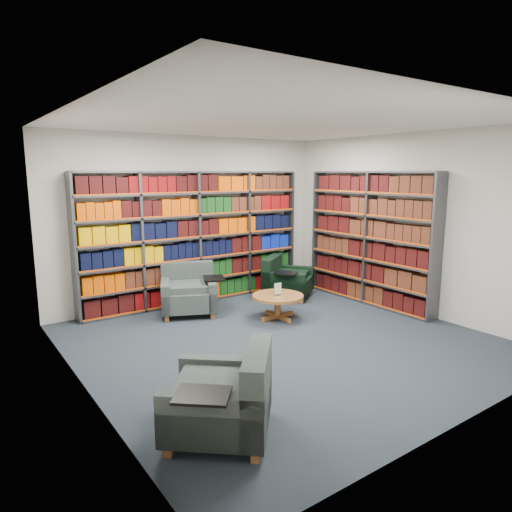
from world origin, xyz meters
TOP-DOWN VIEW (x-y plane):
  - room_shell at (0.00, 0.00)m, footprint 5.02×5.02m
  - bookshelf_back at (0.00, 2.34)m, footprint 4.00×0.28m
  - bookshelf_right at (2.34, 0.60)m, footprint 0.28×2.50m
  - chair_teal_left at (-0.42, 1.87)m, footprint 1.13×1.11m
  - chair_green_right at (1.39, 1.70)m, footprint 1.09×1.09m
  - chair_teal_front at (-1.74, -1.46)m, footprint 1.18×1.18m
  - coffee_table at (0.53, 0.78)m, footprint 0.78×0.78m

SIDE VIEW (x-z plane):
  - chair_green_right at x=1.39m, z-range -0.07..0.64m
  - coffee_table at x=0.53m, z-range 0.02..0.57m
  - chair_teal_left at x=-0.42m, z-range -0.07..0.69m
  - chair_teal_front at x=-1.74m, z-range -0.07..0.69m
  - bookshelf_back at x=0.00m, z-range 0.00..2.20m
  - bookshelf_right at x=2.34m, z-range 0.00..2.20m
  - room_shell at x=0.00m, z-range -0.01..2.81m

